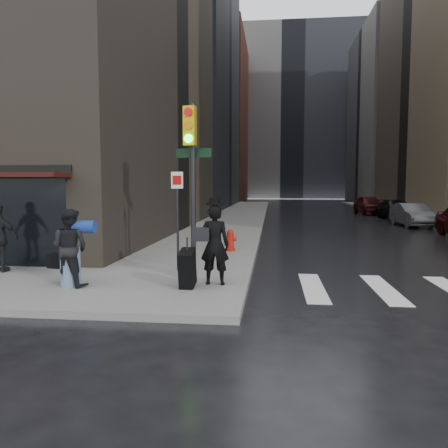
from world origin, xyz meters
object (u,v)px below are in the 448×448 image
at_px(man_jeans, 70,247).
at_px(fire_hydrant, 230,241).
at_px(traffic_light, 190,164).
at_px(parked_car_2, 412,215).
at_px(parked_car_4, 369,205).
at_px(man_overcoat, 209,248).
at_px(parked_car_3, 396,210).

xyz_separation_m(man_jeans, fire_hydrant, (3.02, 5.63, -0.53)).
relative_size(traffic_light, parked_car_2, 1.05).
height_order(parked_car_2, parked_car_4, parked_car_4).
distance_m(man_jeans, fire_hydrant, 6.41).
bearing_deg(man_overcoat, fire_hydrant, -89.19).
bearing_deg(parked_car_4, man_overcoat, -111.67).
xyz_separation_m(traffic_light, parked_car_3, (10.88, 21.15, -2.24)).
height_order(man_jeans, parked_car_2, man_jeans).
xyz_separation_m(man_overcoat, traffic_light, (-0.69, 1.49, 1.94)).
distance_m(man_overcoat, traffic_light, 2.55).
height_order(man_overcoat, parked_car_3, man_overcoat).
relative_size(traffic_light, parked_car_4, 0.94).
height_order(traffic_light, parked_car_3, traffic_light).
bearing_deg(traffic_light, parked_car_4, 77.16).
distance_m(man_overcoat, man_jeans, 3.07).
bearing_deg(parked_car_3, traffic_light, -120.30).
relative_size(man_jeans, parked_car_2, 0.42).
bearing_deg(man_jeans, traffic_light, -130.20).
distance_m(parked_car_2, parked_car_4, 11.20).
bearing_deg(man_jeans, parked_car_3, -109.39).
xyz_separation_m(parked_car_2, parked_car_4, (-0.07, 11.20, 0.11)).
bearing_deg(man_jeans, parked_car_2, -115.31).
xyz_separation_m(man_overcoat, parked_car_3, (10.18, 22.65, -0.30)).
distance_m(parked_car_2, parked_car_3, 5.64).
height_order(man_overcoat, man_jeans, man_overcoat).
bearing_deg(parked_car_4, man_jeans, -116.70).
xyz_separation_m(traffic_light, parked_car_4, (10.16, 26.75, -2.14)).
distance_m(man_jeans, parked_car_2, 21.54).
height_order(traffic_light, parked_car_2, traffic_light).
distance_m(parked_car_3, parked_car_4, 5.65).
bearing_deg(traffic_light, man_jeans, -132.66).
bearing_deg(traffic_light, fire_hydrant, 87.72).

